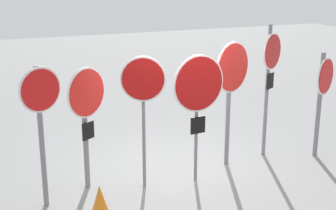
{
  "coord_description": "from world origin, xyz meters",
  "views": [
    {
      "loc": [
        -3.46,
        -6.84,
        3.46
      ],
      "look_at": [
        -0.4,
        0.0,
        1.35
      ],
      "focal_mm": 50.0,
      "sensor_mm": 36.0,
      "label": 1
    }
  ],
  "objects": [
    {
      "name": "stop_sign_1",
      "position": [
        -1.72,
        0.26,
        1.4
      ],
      "size": [
        0.71,
        0.45,
        2.05
      ],
      "rotation": [
        0.0,
        0.0,
        0.55
      ],
      "color": "slate",
      "rests_on": "ground"
    },
    {
      "name": "stop_sign_2",
      "position": [
        -0.88,
        -0.11,
        1.7
      ],
      "size": [
        0.69,
        0.29,
        2.23
      ],
      "rotation": [
        0.0,
        0.0,
        -0.37
      ],
      "color": "slate",
      "rests_on": "ground"
    },
    {
      "name": "traffic_cone_0",
      "position": [
        -1.89,
        -0.97,
        0.3
      ],
      "size": [
        0.43,
        0.43,
        0.6
      ],
      "color": "black",
      "rests_on": "ground"
    },
    {
      "name": "stop_sign_6",
      "position": [
        2.72,
        -0.19,
        1.37
      ],
      "size": [
        0.64,
        0.34,
        2.05
      ],
      "rotation": [
        0.0,
        0.0,
        0.46
      ],
      "color": "slate",
      "rests_on": "ground"
    },
    {
      "name": "stop_sign_5",
      "position": [
        1.82,
        0.27,
        1.76
      ],
      "size": [
        0.61,
        0.35,
        2.57
      ],
      "rotation": [
        0.0,
        0.0,
        0.5
      ],
      "color": "slate",
      "rests_on": "ground"
    },
    {
      "name": "ground_plane",
      "position": [
        0.0,
        0.0,
        0.0
      ],
      "size": [
        40.0,
        40.0,
        0.0
      ],
      "primitive_type": "plane",
      "color": "gray"
    },
    {
      "name": "stop_sign_4",
      "position": [
        0.91,
        0.15,
        1.65
      ],
      "size": [
        0.86,
        0.37,
        2.32
      ],
      "rotation": [
        0.0,
        0.0,
        0.38
      ],
      "color": "slate",
      "rests_on": "ground"
    },
    {
      "name": "stop_sign_0",
      "position": [
        -2.49,
        -0.13,
        1.55
      ],
      "size": [
        0.63,
        0.28,
        2.2
      ],
      "rotation": [
        0.0,
        0.0,
        0.38
      ],
      "color": "slate",
      "rests_on": "ground"
    },
    {
      "name": "stop_sign_3",
      "position": [
        0.04,
        -0.24,
        1.61
      ],
      "size": [
        0.95,
        0.15,
        2.21
      ],
      "rotation": [
        0.0,
        0.0,
        0.09
      ],
      "color": "slate",
      "rests_on": "ground"
    }
  ]
}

